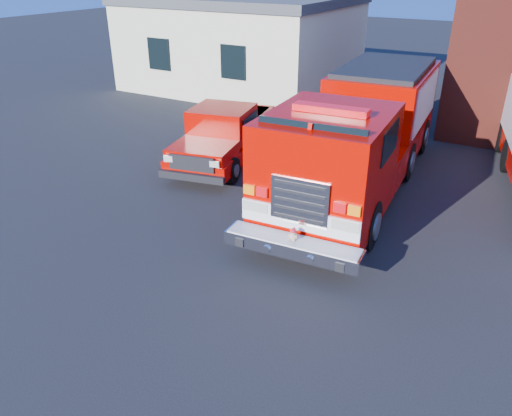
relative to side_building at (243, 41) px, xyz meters
The scene contains 4 objects.
ground 15.96m from the side_building, 55.30° to the right, with size 100.00×100.00×0.00m, color black.
side_building is the anchor object (origin of this frame).
fire_engine 13.21m from the side_building, 44.15° to the right, with size 3.47×10.06×3.05m.
pickup_truck 10.66m from the side_building, 61.55° to the right, with size 3.04×5.73×1.78m.
Camera 1 is at (4.58, -9.11, 5.87)m, focal length 35.00 mm.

